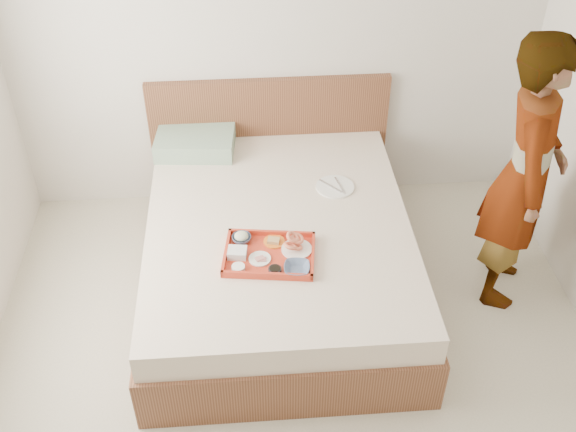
# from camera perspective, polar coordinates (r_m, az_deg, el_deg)

# --- Properties ---
(ground) EXTENTS (3.50, 4.00, 0.01)m
(ground) POSITION_cam_1_polar(r_m,az_deg,el_deg) (3.76, 1.13, -16.54)
(ground) COLOR beige
(ground) RESTS_ON ground
(wall_back) EXTENTS (3.50, 0.01, 2.60)m
(wall_back) POSITION_cam_1_polar(r_m,az_deg,el_deg) (4.49, -1.08, 15.46)
(wall_back) COLOR silver
(wall_back) RESTS_ON ground
(bed) EXTENTS (1.65, 2.00, 0.53)m
(bed) POSITION_cam_1_polar(r_m,az_deg,el_deg) (4.21, -0.78, -3.23)
(bed) COLOR brown
(bed) RESTS_ON ground
(headboard) EXTENTS (1.65, 0.06, 0.95)m
(headboard) POSITION_cam_1_polar(r_m,az_deg,el_deg) (4.85, -1.56, 6.35)
(headboard) COLOR brown
(headboard) RESTS_ON ground
(pillow) EXTENTS (0.54, 0.39, 0.12)m
(pillow) POSITION_cam_1_polar(r_m,az_deg,el_deg) (4.66, -7.74, 6.10)
(pillow) COLOR #9BB49B
(pillow) RESTS_ON bed
(tray) EXTENTS (0.54, 0.43, 0.05)m
(tray) POSITION_cam_1_polar(r_m,az_deg,el_deg) (3.79, -1.57, -3.20)
(tray) COLOR red
(tray) RESTS_ON bed
(prawn_plate) EXTENTS (0.19, 0.19, 0.01)m
(prawn_plate) POSITION_cam_1_polar(r_m,az_deg,el_deg) (3.83, 0.73, -2.78)
(prawn_plate) COLOR white
(prawn_plate) RESTS_ON tray
(navy_bowl_big) EXTENTS (0.16, 0.16, 0.03)m
(navy_bowl_big) POSITION_cam_1_polar(r_m,az_deg,el_deg) (3.69, 0.75, -4.39)
(navy_bowl_big) COLOR navy
(navy_bowl_big) RESTS_ON tray
(sauce_dish) EXTENTS (0.08, 0.08, 0.03)m
(sauce_dish) POSITION_cam_1_polar(r_m,az_deg,el_deg) (3.69, -1.10, -4.55)
(sauce_dish) COLOR black
(sauce_dish) RESTS_ON tray
(meat_plate) EXTENTS (0.14, 0.14, 0.01)m
(meat_plate) POSITION_cam_1_polar(r_m,az_deg,el_deg) (3.77, -2.36, -3.59)
(meat_plate) COLOR white
(meat_plate) RESTS_ON tray
(bread_plate) EXTENTS (0.14, 0.14, 0.01)m
(bread_plate) POSITION_cam_1_polar(r_m,az_deg,el_deg) (3.88, -1.16, -2.14)
(bread_plate) COLOR orange
(bread_plate) RESTS_ON tray
(salad_bowl) EXTENTS (0.12, 0.12, 0.03)m
(salad_bowl) POSITION_cam_1_polar(r_m,az_deg,el_deg) (3.88, -3.90, -1.89)
(salad_bowl) COLOR navy
(salad_bowl) RESTS_ON tray
(plastic_tub) EXTENTS (0.11, 0.10, 0.05)m
(plastic_tub) POSITION_cam_1_polar(r_m,az_deg,el_deg) (3.79, -4.25, -3.07)
(plastic_tub) COLOR silver
(plastic_tub) RESTS_ON tray
(cheese_round) EXTENTS (0.08, 0.08, 0.03)m
(cheese_round) POSITION_cam_1_polar(r_m,az_deg,el_deg) (3.71, -4.16, -4.33)
(cheese_round) COLOR white
(cheese_round) RESTS_ON tray
(dinner_plate) EXTENTS (0.31, 0.31, 0.01)m
(dinner_plate) POSITION_cam_1_polar(r_m,az_deg,el_deg) (4.31, 3.95, 2.44)
(dinner_plate) COLOR white
(dinner_plate) RESTS_ON bed
(person) EXTENTS (0.60, 0.73, 1.71)m
(person) POSITION_cam_1_polar(r_m,az_deg,el_deg) (4.08, 19.15, 3.23)
(person) COLOR silver
(person) RESTS_ON ground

